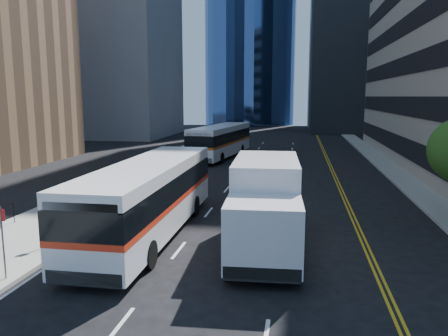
# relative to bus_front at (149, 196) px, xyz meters

# --- Properties ---
(ground) EXTENTS (160.00, 160.00, 0.00)m
(ground) POSITION_rel_bus_front_xyz_m (5.33, -3.80, -1.80)
(ground) COLOR black
(ground) RESTS_ON ground
(sidewalk_west) EXTENTS (5.00, 90.00, 0.15)m
(sidewalk_west) POSITION_rel_bus_front_xyz_m (-5.17, 21.20, -1.72)
(sidewalk_west) COLOR gray
(sidewalk_west) RESTS_ON ground
(sidewalk_east) EXTENTS (2.00, 90.00, 0.15)m
(sidewalk_east) POSITION_rel_bus_front_xyz_m (14.33, 21.20, -1.72)
(sidewalk_east) COLOR gray
(sidewalk_east) RESTS_ON ground
(midrise_west) EXTENTS (18.00, 18.00, 35.00)m
(midrise_west) POSITION_rel_bus_front_xyz_m (-22.67, 48.20, 15.70)
(midrise_west) COLOR gray
(midrise_west) RESTS_ON ground
(bus_front) EXTENTS (2.89, 12.78, 3.29)m
(bus_front) POSITION_rel_bus_front_xyz_m (0.00, 0.00, 0.00)
(bus_front) COLOR white
(bus_front) RESTS_ON ground
(bus_rear) EXTENTS (4.49, 12.92, 3.26)m
(bus_rear) POSITION_rel_bus_front_xyz_m (-1.28, 25.39, -0.01)
(bus_rear) COLOR silver
(bus_rear) RESTS_ON ground
(box_truck) EXTENTS (3.01, 7.73, 3.64)m
(box_truck) POSITION_rel_bus_front_xyz_m (5.28, -1.20, 0.12)
(box_truck) COLOR silver
(box_truck) RESTS_ON ground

